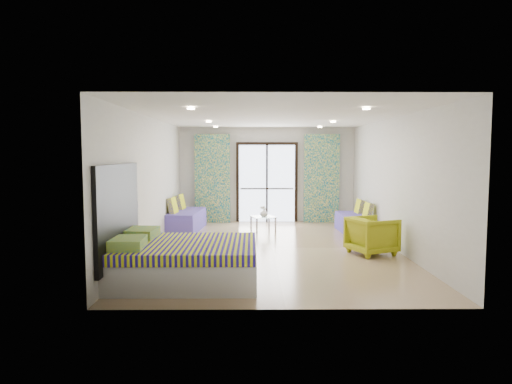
{
  "coord_description": "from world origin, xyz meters",
  "views": [
    {
      "loc": [
        -0.43,
        -9.34,
        1.96
      ],
      "look_at": [
        -0.34,
        0.21,
        1.15
      ],
      "focal_mm": 32.0,
      "sensor_mm": 36.0,
      "label": 1
    }
  ],
  "objects_px": {
    "coffee_table": "(263,218)",
    "armchair": "(372,234)",
    "bed": "(184,261)",
    "daybed_left": "(186,220)",
    "daybed_right": "(355,223)"
  },
  "relations": [
    {
      "from": "bed",
      "to": "coffee_table",
      "type": "distance_m",
      "value": 4.73
    },
    {
      "from": "daybed_right",
      "to": "daybed_left",
      "type": "bearing_deg",
      "value": 172.32
    },
    {
      "from": "coffee_table",
      "to": "daybed_right",
      "type": "bearing_deg",
      "value": -7.86
    },
    {
      "from": "daybed_right",
      "to": "armchair",
      "type": "distance_m",
      "value": 2.39
    },
    {
      "from": "coffee_table",
      "to": "armchair",
      "type": "distance_m",
      "value": 3.39
    },
    {
      "from": "coffee_table",
      "to": "armchair",
      "type": "height_order",
      "value": "armchair"
    },
    {
      "from": "daybed_left",
      "to": "daybed_right",
      "type": "bearing_deg",
      "value": -1.27
    },
    {
      "from": "bed",
      "to": "armchair",
      "type": "distance_m",
      "value": 3.86
    },
    {
      "from": "coffee_table",
      "to": "armchair",
      "type": "relative_size",
      "value": 0.87
    },
    {
      "from": "bed",
      "to": "daybed_left",
      "type": "height_order",
      "value": "daybed_left"
    },
    {
      "from": "daybed_left",
      "to": "coffee_table",
      "type": "bearing_deg",
      "value": 1.26
    },
    {
      "from": "daybed_left",
      "to": "armchair",
      "type": "bearing_deg",
      "value": -30.42
    },
    {
      "from": "bed",
      "to": "armchair",
      "type": "relative_size",
      "value": 2.69
    },
    {
      "from": "bed",
      "to": "coffee_table",
      "type": "bearing_deg",
      "value": 73.63
    },
    {
      "from": "daybed_left",
      "to": "bed",
      "type": "bearing_deg",
      "value": -77.79
    }
  ]
}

